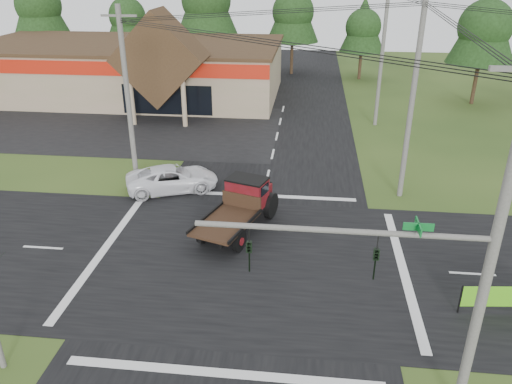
# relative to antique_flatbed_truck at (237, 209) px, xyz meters

# --- Properties ---
(ground) EXTENTS (120.00, 120.00, 0.00)m
(ground) POSITION_rel_antique_flatbed_truck_xyz_m (0.92, -2.76, -1.25)
(ground) COLOR #284016
(ground) RESTS_ON ground
(road_ns) EXTENTS (12.00, 120.00, 0.02)m
(road_ns) POSITION_rel_antique_flatbed_truck_xyz_m (0.92, -2.76, -1.24)
(road_ns) COLOR black
(road_ns) RESTS_ON ground
(road_ew) EXTENTS (120.00, 12.00, 0.02)m
(road_ew) POSITION_rel_antique_flatbed_truck_xyz_m (0.92, -2.76, -1.24)
(road_ew) COLOR black
(road_ew) RESTS_ON ground
(parking_apron) EXTENTS (28.00, 14.00, 0.02)m
(parking_apron) POSITION_rel_antique_flatbed_truck_xyz_m (-13.08, 16.24, -1.23)
(parking_apron) COLOR black
(parking_apron) RESTS_ON ground
(cvs_building) EXTENTS (30.40, 18.20, 9.19)m
(cvs_building) POSITION_rel_antique_flatbed_truck_xyz_m (-14.79, 26.81, 1.53)
(cvs_building) COLOR #988C67
(cvs_building) RESTS_ON ground
(traffic_signal_mast) EXTENTS (8.12, 0.24, 7.00)m
(traffic_signal_mast) POSITION_rel_antique_flatbed_truck_xyz_m (6.73, -10.26, 3.18)
(traffic_signal_mast) COLOR #595651
(traffic_signal_mast) RESTS_ON ground
(utility_pole_nr) EXTENTS (2.00, 0.30, 11.00)m
(utility_pole_nr) POSITION_rel_antique_flatbed_truck_xyz_m (8.42, -10.26, 4.39)
(utility_pole_nr) COLOR #595651
(utility_pole_nr) RESTS_ON ground
(utility_pole_nw) EXTENTS (2.00, 0.30, 10.50)m
(utility_pole_nw) POSITION_rel_antique_flatbed_truck_xyz_m (-7.08, 5.24, 4.14)
(utility_pole_nw) COLOR #595651
(utility_pole_nw) RESTS_ON ground
(utility_pole_ne) EXTENTS (2.00, 0.30, 11.50)m
(utility_pole_ne) POSITION_rel_antique_flatbed_truck_xyz_m (8.92, 5.24, 4.64)
(utility_pole_ne) COLOR #595651
(utility_pole_ne) RESTS_ON ground
(utility_pole_n) EXTENTS (2.00, 0.30, 11.20)m
(utility_pole_n) POSITION_rel_antique_flatbed_truck_xyz_m (8.92, 19.24, 4.49)
(utility_pole_n) COLOR #595651
(utility_pole_n) RESTS_ON ground
(tree_row_a) EXTENTS (6.72, 6.72, 12.12)m
(tree_row_a) POSITION_rel_antique_flatbed_truck_xyz_m (-29.08, 37.24, 6.80)
(tree_row_a) COLOR #332316
(tree_row_a) RESTS_ON ground
(tree_row_b) EXTENTS (5.60, 5.60, 10.10)m
(tree_row_b) POSITION_rel_antique_flatbed_truck_xyz_m (-19.08, 39.24, 5.46)
(tree_row_b) COLOR #332316
(tree_row_b) RESTS_ON ground
(tree_row_d) EXTENTS (6.16, 6.16, 11.11)m
(tree_row_d) POSITION_rel_antique_flatbed_truck_xyz_m (0.92, 39.24, 6.13)
(tree_row_d) COLOR #332316
(tree_row_d) RESTS_ON ground
(tree_row_e) EXTENTS (5.04, 5.04, 9.09)m
(tree_row_e) POSITION_rel_antique_flatbed_truck_xyz_m (8.92, 37.24, 4.78)
(tree_row_e) COLOR #332316
(tree_row_e) RESTS_ON ground
(tree_side_ne) EXTENTS (6.16, 6.16, 11.11)m
(tree_side_ne) POSITION_rel_antique_flatbed_truck_xyz_m (18.92, 27.24, 6.13)
(tree_side_ne) COLOR #332316
(tree_side_ne) RESTS_ON ground
(antique_flatbed_truck) EXTENTS (4.05, 6.38, 2.50)m
(antique_flatbed_truck) POSITION_rel_antique_flatbed_truck_xyz_m (0.00, 0.00, 0.00)
(antique_flatbed_truck) COLOR #4F0B0B
(antique_flatbed_truck) RESTS_ON ground
(roadside_banner) EXTENTS (3.77, 0.51, 1.29)m
(roadside_banner) POSITION_rel_antique_flatbed_truck_xyz_m (11.42, -5.39, -0.60)
(roadside_banner) COLOR #56B818
(roadside_banner) RESTS_ON ground
(white_pickup) EXTENTS (5.95, 4.31, 1.50)m
(white_pickup) POSITION_rel_antique_flatbed_truck_xyz_m (-4.58, 4.49, -0.50)
(white_pickup) COLOR white
(white_pickup) RESTS_ON ground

